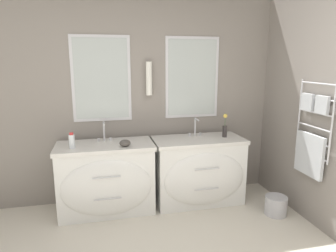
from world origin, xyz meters
TOP-DOWN VIEW (x-y plane):
  - wall_back at (0.01, 2.19)m, footprint 5.12×0.15m
  - wall_right at (1.79, 0.97)m, footprint 0.13×4.24m
  - vanity_left at (-0.41, 1.81)m, footprint 1.10×0.61m
  - vanity_right at (0.72, 1.81)m, footprint 1.10×0.61m
  - faucet_left at (-0.41, 1.98)m, footprint 0.17×0.14m
  - faucet_right at (0.72, 1.98)m, footprint 0.17×0.14m
  - toiletry_bottle at (-0.75, 1.76)m, footprint 0.06×0.06m
  - amenity_bowl at (-0.19, 1.70)m, footprint 0.12×0.12m
  - flower_vase at (1.06, 1.85)m, footprint 0.06×0.06m
  - waste_bin at (1.49, 1.30)m, footprint 0.25×0.25m

SIDE VIEW (x-z plane):
  - waste_bin at x=1.49m, z-range 0.01..0.22m
  - vanity_left at x=-0.41m, z-range 0.01..0.82m
  - vanity_right at x=0.72m, z-range 0.01..0.82m
  - amenity_bowl at x=-0.19m, z-range 0.81..0.89m
  - toiletry_bottle at x=-0.75m, z-range 0.81..0.98m
  - flower_vase at x=1.06m, z-range 0.78..1.08m
  - faucet_left at x=-0.41m, z-range 0.81..1.05m
  - faucet_right at x=0.72m, z-range 0.81..1.05m
  - wall_right at x=1.79m, z-range -0.01..2.59m
  - wall_back at x=0.01m, z-range 0.01..2.61m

